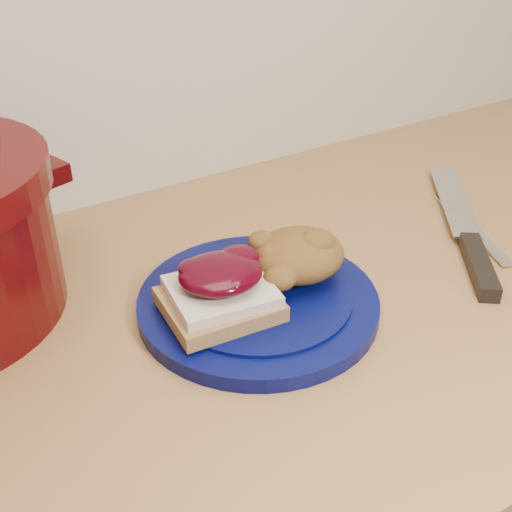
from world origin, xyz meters
TOP-DOWN VIEW (x-y plane):
  - plate at (-0.04, 1.49)m, footprint 0.28×0.28m
  - sandwich at (-0.08, 1.49)m, footprint 0.11×0.10m
  - stuffing_mound at (0.02, 1.50)m, footprint 0.11×0.10m
  - chef_knife at (0.23, 1.45)m, footprint 0.21×0.27m
  - butter_knife at (0.27, 1.49)m, footprint 0.08×0.17m

SIDE VIEW (x-z plane):
  - butter_knife at x=0.27m, z-range 0.90..0.91m
  - plate at x=-0.04m, z-range 0.90..0.92m
  - chef_knife at x=0.23m, z-range 0.90..0.92m
  - sandwich at x=-0.08m, z-range 0.92..0.97m
  - stuffing_mound at x=0.02m, z-range 0.92..0.97m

